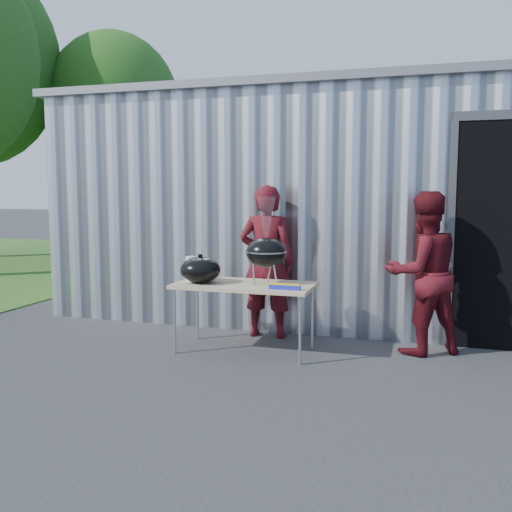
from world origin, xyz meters
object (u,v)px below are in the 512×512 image
(kettle_grill, at_px, (266,245))
(person_bystander, at_px, (423,273))
(person_cook, at_px, (267,262))
(folding_table, at_px, (245,287))

(kettle_grill, distance_m, person_bystander, 1.70)
(person_cook, xyz_separation_m, person_bystander, (1.79, -0.18, -0.04))
(folding_table, height_order, kettle_grill, kettle_grill)
(folding_table, height_order, person_bystander, person_bystander)
(kettle_grill, height_order, person_cook, person_cook)
(person_cook, bearing_deg, folding_table, 82.51)
(person_cook, height_order, person_bystander, person_cook)
(person_bystander, bearing_deg, person_cook, -36.86)
(kettle_grill, bearing_deg, folding_table, -165.00)
(folding_table, xyz_separation_m, kettle_grill, (0.23, 0.06, 0.46))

